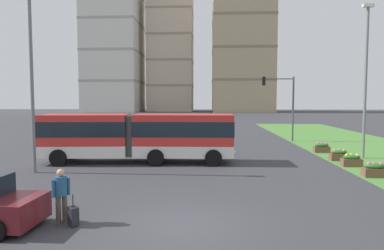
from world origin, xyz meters
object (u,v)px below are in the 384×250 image
at_px(car_black_sedan, 132,135).
at_px(streetlight_median, 366,76).
at_px(rolling_suitcase, 73,216).
at_px(flower_planter_5, 322,148).
at_px(flower_planter_4, 339,155).
at_px(streetlight_left, 32,75).
at_px(apartment_tower_centre, 242,52).
at_px(pedestrian_crossing, 61,192).
at_px(traffic_light_far_right, 283,98).
at_px(apartment_tower_west, 114,40).
at_px(articulated_bus, 138,136).
at_px(flower_planter_2, 374,170).
at_px(flower_planter_3, 352,160).
at_px(apartment_tower_westcentre, 171,50).

height_order(car_black_sedan, streetlight_median, streetlight_median).
bearing_deg(streetlight_median, rolling_suitcase, -138.38).
bearing_deg(car_black_sedan, flower_planter_5, -20.62).
distance_m(flower_planter_4, flower_planter_5, 3.37).
height_order(streetlight_left, apartment_tower_centre, apartment_tower_centre).
distance_m(car_black_sedan, pedestrian_crossing, 20.77).
relative_size(traffic_light_far_right, apartment_tower_west, 0.13).
bearing_deg(articulated_bus, flower_planter_4, 3.65).
xyz_separation_m(flower_planter_2, streetlight_left, (-17.57, 0.63, 4.76)).
height_order(flower_planter_4, flower_planter_5, same).
distance_m(pedestrian_crossing, flower_planter_3, 16.12).
bearing_deg(streetlight_median, articulated_bus, -173.11).
xyz_separation_m(articulated_bus, car_black_sedan, (-2.52, 9.86, -0.90)).
bearing_deg(flower_planter_4, rolling_suitcase, -136.54).
bearing_deg(flower_planter_5, articulated_bus, -161.67).
relative_size(articulated_bus, streetlight_median, 1.20).
relative_size(flower_planter_3, flower_planter_5, 1.00).
relative_size(streetlight_left, apartment_tower_westcentre, 0.23).
distance_m(flower_planter_4, traffic_light_far_right, 11.15).
bearing_deg(streetlight_median, apartment_tower_westcentre, 103.22).
distance_m(rolling_suitcase, apartment_tower_westcentre, 111.93).
distance_m(articulated_bus, traffic_light_far_right, 16.07).
height_order(articulated_bus, apartment_tower_westcentre, apartment_tower_westcentre).
relative_size(flower_planter_5, apartment_tower_centre, 0.03).
relative_size(flower_planter_4, apartment_tower_westcentre, 0.03).
relative_size(streetlight_median, apartment_tower_west, 0.21).
relative_size(pedestrian_crossing, apartment_tower_centre, 0.05).
bearing_deg(flower_planter_4, streetlight_left, -166.97).
relative_size(flower_planter_2, flower_planter_5, 1.00).
height_order(rolling_suitcase, flower_planter_2, rolling_suitcase).
relative_size(car_black_sedan, flower_planter_5, 4.06).
xyz_separation_m(streetlight_left, apartment_tower_west, (-21.50, 96.69, 18.39)).
height_order(car_black_sedan, traffic_light_far_right, traffic_light_far_right).
bearing_deg(rolling_suitcase, flower_planter_4, 43.46).
xyz_separation_m(rolling_suitcase, apartment_tower_westcentre, (-8.44, 109.73, 20.37)).
bearing_deg(flower_planter_5, flower_planter_3, -90.00).
height_order(pedestrian_crossing, streetlight_left, streetlight_left).
bearing_deg(car_black_sedan, streetlight_left, -100.62).
xyz_separation_m(car_black_sedan, flower_planter_4, (15.11, -9.05, -0.33)).
relative_size(rolling_suitcase, streetlight_median, 0.10).
bearing_deg(car_black_sedan, pedestrian_crossing, -83.87).
bearing_deg(flower_planter_3, car_black_sedan, 143.98).
height_order(streetlight_median, apartment_tower_centre, apartment_tower_centre).
bearing_deg(apartment_tower_centre, apartment_tower_westcentre, 164.11).
height_order(articulated_bus, flower_planter_2, articulated_bus).
height_order(flower_planter_4, traffic_light_far_right, traffic_light_far_right).
distance_m(streetlight_median, apartment_tower_centre, 91.34).
bearing_deg(traffic_light_far_right, rolling_suitcase, -116.49).
xyz_separation_m(flower_planter_3, apartment_tower_centre, (2.68, 93.17, 18.85)).
xyz_separation_m(car_black_sedan, streetlight_left, (-2.46, -13.12, 4.43)).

